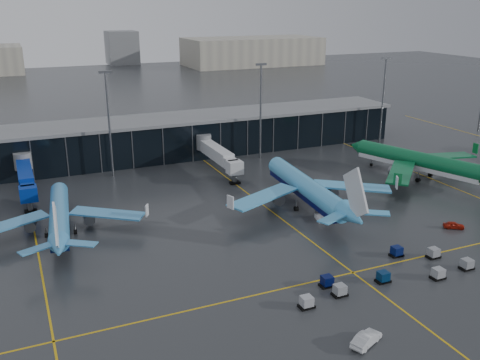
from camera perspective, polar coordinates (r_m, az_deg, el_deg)
name	(u,v)px	position (r m, az deg, el deg)	size (l,w,h in m)	color
ground	(255,246)	(94.12, 1.62, -7.04)	(600.00, 600.00, 0.00)	#282B2D
terminal_pier	(159,138)	(147.69, -8.68, 4.49)	(142.00, 17.00, 10.70)	black
jet_bridges	(25,176)	(125.03, -21.91, 0.36)	(94.00, 27.50, 7.20)	#595B60
flood_masts	(189,114)	(136.01, -5.45, 7.04)	(203.00, 0.50, 25.50)	#595B60
distant_hangars	(147,54)	(358.85, -9.86, 13.09)	(260.00, 71.00, 22.00)	#B2AD99
taxi_lines	(278,216)	(106.91, 4.06, -3.86)	(220.00, 120.00, 0.02)	gold
airliner_arkefly	(58,203)	(102.93, -18.84, -2.38)	(32.24, 36.71, 11.28)	#3D8DC8
airliner_klm_near	(306,175)	(110.65, 7.06, 0.48)	(37.95, 43.22, 13.28)	#44A6E1
airliner_aer_lingus	(419,150)	(135.18, 18.54, 3.01)	(38.48, 43.82, 13.47)	#0B6234
baggage_carts	(389,274)	(86.61, 15.60, -9.60)	(31.39, 10.26, 1.70)	black
mobile_airstair	(322,216)	(105.77, 8.76, -3.84)	(2.98, 3.67, 3.45)	silver
service_van_red	(454,225)	(108.54, 21.85, -4.49)	(1.53, 3.81, 1.30)	#AA1C0D
service_van_white	(366,339)	(70.84, 13.32, -16.16)	(1.74, 4.98, 1.64)	silver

